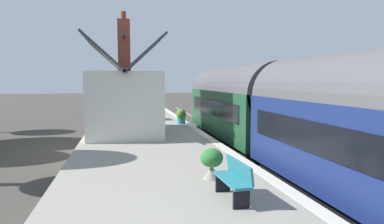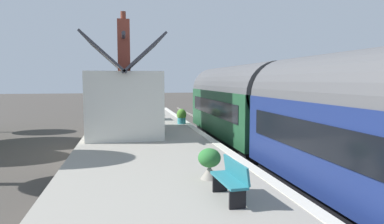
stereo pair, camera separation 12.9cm
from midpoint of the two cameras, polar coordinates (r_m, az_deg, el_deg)
ground_plane at (r=17.63m, az=5.12°, el=-6.28°), size 160.00×160.00×0.00m
platform at (r=16.84m, az=-7.93°, el=-5.31°), size 32.00×5.93×0.89m
platform_edge_coping at (r=17.17m, az=1.37°, el=-3.52°), size 32.00×0.36×0.02m
rail_near at (r=18.15m, az=10.05°, el=-5.78°), size 52.00×0.08×0.14m
rail_far at (r=17.67m, az=5.69°, el=-6.03°), size 52.00×0.08×0.14m
train at (r=9.80m, az=25.68°, el=-2.99°), size 29.32×2.73×4.32m
station_building at (r=17.41m, az=-11.46°, el=2.04°), size 6.14×3.63×5.79m
bench_platform_end at (r=25.91m, az=-7.25°, el=0.48°), size 1.42×0.49×0.88m
bench_mid_platform at (r=7.73m, az=6.63°, el=-11.06°), size 1.42×0.50×0.88m
bench_near_building at (r=23.15m, az=-6.24°, el=-0.08°), size 1.42×0.49×0.88m
planter_corner_building at (r=20.73m, az=-2.01°, el=-0.72°), size 0.59×0.59×0.92m
planter_edge_near at (r=9.24m, az=2.93°, el=-8.46°), size 0.62×0.62×0.84m
planter_edge_far at (r=24.16m, az=-9.57°, el=-0.24°), size 0.39×0.39×0.66m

